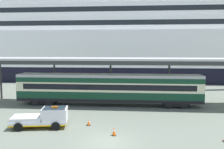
# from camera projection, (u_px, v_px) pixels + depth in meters

# --- Properties ---
(ground_plane) EXTENTS (400.00, 400.00, 0.00)m
(ground_plane) POSITION_uv_depth(u_px,v_px,m) (107.00, 141.00, 19.50)
(ground_plane) COLOR slate
(cruise_ship) EXTENTS (178.07, 28.22, 42.22)m
(cruise_ship) POSITION_uv_depth(u_px,v_px,m) (139.00, 24.00, 63.64)
(cruise_ship) COLOR black
(cruise_ship) RESTS_ON ground
(platform_canopy) EXTENTS (41.18, 5.58, 6.22)m
(platform_canopy) POSITION_uv_depth(u_px,v_px,m) (109.00, 60.00, 31.85)
(platform_canopy) COLOR #B2B2B2
(platform_canopy) RESTS_ON ground
(train_carriage) EXTENTS (23.97, 2.81, 4.11)m
(train_carriage) POSITION_uv_depth(u_px,v_px,m) (109.00, 88.00, 31.82)
(train_carriage) COLOR black
(train_carriage) RESTS_ON ground
(service_truck) EXTENTS (5.46, 2.91, 2.02)m
(service_truck) POSITION_uv_depth(u_px,v_px,m) (45.00, 117.00, 22.93)
(service_truck) COLOR white
(service_truck) RESTS_ON ground
(traffic_cone_mid) EXTENTS (0.36, 0.36, 0.77)m
(traffic_cone_mid) POSITION_uv_depth(u_px,v_px,m) (114.00, 131.00, 20.80)
(traffic_cone_mid) COLOR black
(traffic_cone_mid) RESTS_ON ground
(traffic_cone_far) EXTENTS (0.36, 0.36, 0.64)m
(traffic_cone_far) POSITION_uv_depth(u_px,v_px,m) (89.00, 122.00, 23.57)
(traffic_cone_far) COLOR black
(traffic_cone_far) RESTS_ON ground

